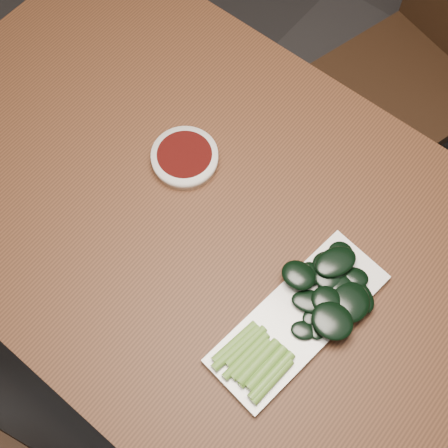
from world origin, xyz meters
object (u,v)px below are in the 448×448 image
sauce_bowl (185,158)px  gai_lan (313,308)px  chair_far (426,61)px  serving_plate (298,318)px  table (231,248)px

sauce_bowl → gai_lan: 0.37m
chair_far → sauce_bowl: chair_far is taller
chair_far → gai_lan: chair_far is taller
chair_far → serving_plate: (0.18, -0.85, 0.27)m
table → serving_plate: 0.21m
table → gai_lan: size_ratio=4.26×
chair_far → serving_plate: chair_far is taller
serving_plate → chair_far: bearing=101.8°
serving_plate → gai_lan: bearing=67.2°
table → chair_far: bearing=89.2°
chair_far → serving_plate: size_ratio=2.56×
table → gai_lan: 0.22m
serving_plate → gai_lan: 0.03m
sauce_bowl → table: bearing=-20.0°
chair_far → table: bearing=-75.7°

